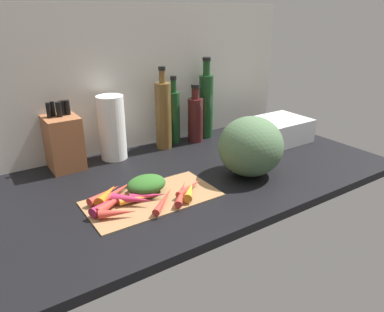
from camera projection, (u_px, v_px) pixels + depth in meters
ground_plane at (169, 182)px, 133.87cm from camera, size 170.00×80.00×3.00cm
wall_back at (121, 80)px, 151.69cm from camera, size 170.00×3.00×60.00cm
cutting_board at (152, 198)px, 118.31cm from camera, size 42.89×22.20×0.80cm
carrot_0 at (105, 194)px, 117.45cm from camera, size 13.50×8.29×2.65cm
carrot_1 at (104, 205)px, 110.16cm from camera, size 10.44×7.77×3.03cm
carrot_2 at (119, 191)px, 119.79cm from camera, size 16.70×10.68×2.41cm
carrot_3 at (107, 194)px, 116.38cm from camera, size 10.89×10.89×3.48cm
carrot_4 at (189, 187)px, 121.82cm from camera, size 13.49×7.85×2.43cm
carrot_5 at (115, 201)px, 112.70cm from camera, size 15.36×10.40×3.01cm
carrot_6 at (132, 199)px, 113.14cm from camera, size 11.84×10.92×3.43cm
carrot_7 at (118, 213)px, 106.43cm from camera, size 11.22×6.92×2.73cm
carrot_8 at (182, 193)px, 118.43cm from camera, size 12.18×13.92×2.42cm
carrot_9 at (190, 191)px, 118.97cm from camera, size 9.65×10.39×3.05cm
carrot_10 at (148, 196)px, 116.30cm from camera, size 12.01×6.78×2.54cm
carrot_11 at (142, 198)px, 115.48cm from camera, size 14.62×4.61×2.22cm
carrot_12 at (164, 200)px, 114.24cm from camera, size 13.71×13.08×2.29cm
carrot_greens_pile at (146, 184)px, 120.32cm from camera, size 13.42×10.32×5.68cm
winter_squash at (251, 146)px, 132.46cm from camera, size 24.11×23.27×22.04cm
knife_block at (63, 142)px, 138.20cm from camera, size 12.11×14.03×26.01cm
paper_towel_roll at (112, 128)px, 146.48cm from camera, size 10.63×10.63×26.08cm
bottle_0 at (163, 115)px, 157.12cm from camera, size 6.93×6.93×35.60cm
bottle_1 at (174, 116)px, 164.64cm from camera, size 5.35×5.35×30.50cm
bottle_2 at (195, 118)px, 166.65cm from camera, size 7.04×7.04×26.60cm
bottle_3 at (206, 104)px, 170.91cm from camera, size 6.67×6.67×37.47cm
dish_rack at (278, 130)px, 169.12cm from camera, size 26.06×20.96×10.52cm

